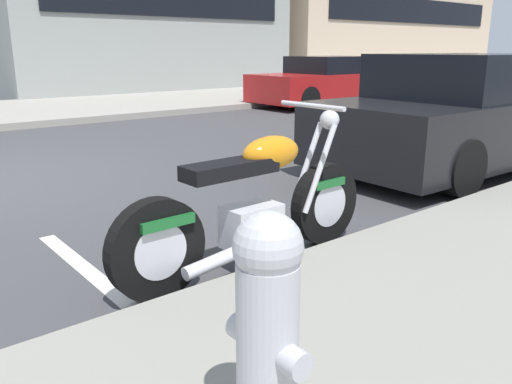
{
  "coord_description": "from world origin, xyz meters",
  "views": [
    {
      "loc": [
        -1.21,
        -6.55,
        1.51
      ],
      "look_at": [
        1.02,
        -3.81,
        0.53
      ],
      "focal_mm": 36.37,
      "sensor_mm": 36.0,
      "label": 1
    }
  ],
  "objects_px": {
    "parked_motorcycle": "(254,208)",
    "parked_car_second_in_row": "(470,114)",
    "fire_hydrant": "(268,324)",
    "car_opposite_curb": "(324,82)"
  },
  "relations": [
    {
      "from": "parked_motorcycle",
      "to": "parked_car_second_in_row",
      "type": "height_order",
      "value": "parked_car_second_in_row"
    },
    {
      "from": "parked_motorcycle",
      "to": "fire_hydrant",
      "type": "bearing_deg",
      "value": -128.78
    },
    {
      "from": "car_opposite_curb",
      "to": "parked_car_second_in_row",
      "type": "bearing_deg",
      "value": 58.69
    },
    {
      "from": "parked_car_second_in_row",
      "to": "car_opposite_curb",
      "type": "height_order",
      "value": "parked_car_second_in_row"
    },
    {
      "from": "parked_car_second_in_row",
      "to": "fire_hydrant",
      "type": "distance_m",
      "value": 5.9
    },
    {
      "from": "parked_car_second_in_row",
      "to": "fire_hydrant",
      "type": "height_order",
      "value": "parked_car_second_in_row"
    },
    {
      "from": "parked_car_second_in_row",
      "to": "fire_hydrant",
      "type": "bearing_deg",
      "value": -155.53
    },
    {
      "from": "fire_hydrant",
      "to": "parked_car_second_in_row",
      "type": "bearing_deg",
      "value": 22.78
    },
    {
      "from": "parked_motorcycle",
      "to": "car_opposite_curb",
      "type": "bearing_deg",
      "value": 39.91
    },
    {
      "from": "parked_car_second_in_row",
      "to": "fire_hydrant",
      "type": "relative_size",
      "value": 5.42
    }
  ]
}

